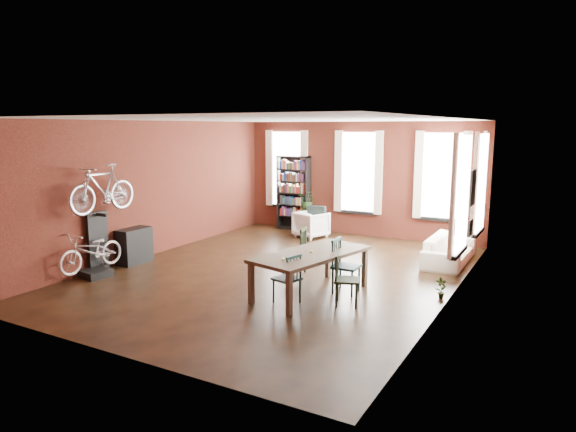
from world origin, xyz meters
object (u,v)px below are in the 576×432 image
Objects in this scene: dining_table at (311,274)px; dining_chair_c at (347,280)px; dining_chair_d at (346,266)px; bike_trainer at (95,273)px; bicycle_floor at (91,233)px; plant_stand at (308,220)px; bookshelf at (294,193)px; console_table at (134,246)px; white_armchair at (311,223)px; dining_chair_b at (294,251)px; cream_sofa at (449,245)px; dining_chair_a at (287,279)px.

dining_table is 2.60× the size of dining_chair_c.
bike_trainer is (-4.90, -1.58, -0.43)m from dining_chair_d.
dining_chair_c is 0.89× the size of dining_chair_d.
plant_stand is at bearing 76.01° from bicycle_floor.
bookshelf reaches higher than plant_stand.
console_table is (-5.01, -0.38, -0.10)m from dining_chair_d.
white_armchair is (-2.23, 4.48, 0.00)m from dining_table.
console_table is (-0.10, 1.20, 0.32)m from bike_trainer.
dining_table is 2.38× the size of dining_chair_b.
white_armchair is 4.07m from cream_sofa.
plant_stand is at bearing 75.38° from bike_trainer.
dining_chair_b reaches higher than dining_chair_a.
plant_stand is at bearing -140.82° from dining_chair_a.
console_table is (-2.27, -4.42, 0.00)m from white_armchair.
plant_stand is at bearing -37.14° from white_armchair.
dining_table is at bearing 14.62° from bike_trainer.
dining_chair_c is (0.79, -0.19, 0.05)m from dining_table.
dining_chair_d is 1.91× the size of bike_trainer.
bike_trainer is 6.62m from plant_stand.
console_table is (-4.49, 0.05, 0.00)m from dining_table.
dining_table is 5.00m from white_armchair.
dining_chair_d is 3.35m from cream_sofa.
dining_chair_c is 0.43× the size of cream_sofa.
dining_chair_b is 1.56× the size of plant_stand.
dining_chair_a is 0.42× the size of cream_sofa.
white_armchair reaches higher than plant_stand.
dining_chair_a is at bearing 144.78° from dining_chair_d.
dining_table is at bearing 153.96° from cream_sofa.
white_armchair is (-2.05, 5.07, -0.04)m from dining_chair_a.
bike_trainer is (-3.48, -2.18, -0.42)m from dining_chair_b.
dining_chair_d is at bearing 144.46° from white_armchair.
bookshelf is at bearing -163.06° from dining_chair_b.
white_armchair is 6.03m from bike_trainer.
dining_chair_a is 0.89× the size of dining_chair_b.
dining_table is 4.43× the size of bike_trainer.
dining_chair_b reaches higher than white_armchair.
dining_table is 2.66× the size of dining_chair_a.
white_armchair is 4.97m from console_table.
dining_chair_b reaches higher than dining_chair_c.
dining_chair_c is 5.29m from console_table.
dining_chair_d is 6.12m from bookshelf.
dining_chair_b is at bearing 15.36° from console_table.
bookshelf reaches higher than bike_trainer.
white_armchair is at bearing -170.79° from dining_chair_b.
bicycle_floor is (-0.03, -0.03, 0.84)m from bike_trainer.
dining_table is 4.50m from console_table.
dining_chair_c reaches higher than plant_stand.
bookshelf is 2.75× the size of console_table.
dining_table is at bearing 15.71° from bicycle_floor.
dining_chair_c reaches higher than cream_sofa.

